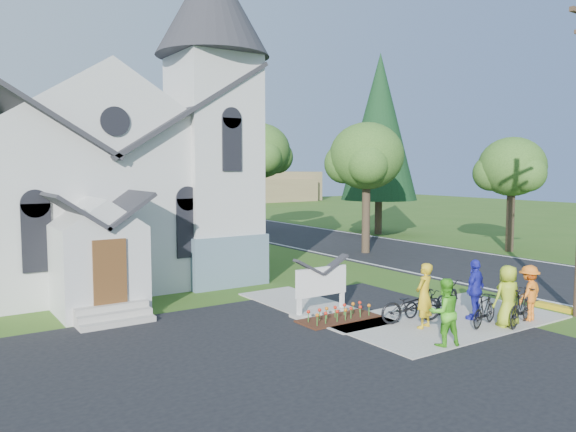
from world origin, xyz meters
TOP-DOWN VIEW (x-y plane):
  - ground at (0.00, 0.00)m, footprint 120.00×120.00m
  - parking_lot at (-7.00, -2.00)m, footprint 20.00×16.00m
  - road at (10.00, 15.00)m, footprint 8.00×90.00m
  - sidewalk at (1.50, 0.50)m, footprint 7.00×4.00m
  - church at (-5.48, 12.48)m, footprint 12.35×12.00m
  - church_sign at (-1.20, 3.20)m, footprint 2.20×0.40m
  - flower_bed at (-1.20, 2.30)m, footprint 2.60×1.10m
  - tree_road_near at (8.50, 12.00)m, footprint 4.00×4.00m
  - tree_road_mid at (9.00, 24.00)m, footprint 4.40×4.40m
  - tree_road_far at (15.50, 8.00)m, footprint 3.60×3.60m
  - conifer at (15.00, 18.00)m, footprint 5.20×5.20m
  - distant_hills at (3.36, 56.33)m, footprint 61.00×10.00m
  - cyclist_0 at (0.22, 0.21)m, footprint 0.78×0.63m
  - bike_0 at (0.32, 0.80)m, footprint 2.07×1.18m
  - cyclist_1 at (-0.56, -1.20)m, footprint 1.01×0.89m
  - bike_1 at (1.81, -0.66)m, footprint 1.61×0.83m
  - cyclist_2 at (2.20, -0.02)m, footprint 1.16×0.72m
  - bike_2 at (1.15, 1.09)m, footprint 1.54×0.57m
  - cyclist_3 at (3.43, -1.01)m, footprint 1.16×0.77m
  - bike_3 at (2.76, -1.20)m, footprint 1.92×1.04m
  - cyclist_4 at (2.32, -1.05)m, footprint 0.99×0.76m
  - bike_4 at (2.27, 1.12)m, footprint 1.93×1.24m

SIDE VIEW (x-z plane):
  - ground at x=0.00m, z-range 0.00..0.00m
  - parking_lot at x=-7.00m, z-range 0.00..0.02m
  - road at x=10.00m, z-range 0.00..0.02m
  - sidewalk at x=1.50m, z-range 0.00..0.05m
  - flower_bed at x=-1.20m, z-range 0.00..0.07m
  - bike_2 at x=1.15m, z-range 0.05..0.85m
  - bike_1 at x=1.81m, z-range 0.05..0.98m
  - bike_4 at x=2.27m, z-range 0.05..1.01m
  - bike_0 at x=0.32m, z-range 0.05..1.08m
  - bike_3 at x=2.76m, z-range 0.05..1.16m
  - cyclist_3 at x=3.43m, z-range 0.05..1.73m
  - cyclist_1 at x=-0.56m, z-range 0.05..1.81m
  - cyclist_4 at x=2.32m, z-range 0.05..1.84m
  - cyclist_2 at x=2.20m, z-range 0.05..1.88m
  - cyclist_0 at x=0.22m, z-range 0.05..1.93m
  - church_sign at x=-1.20m, z-range 0.18..1.88m
  - distant_hills at x=3.36m, z-range -0.63..4.97m
  - tree_road_far at x=15.50m, z-range 1.48..7.78m
  - tree_road_near at x=8.50m, z-range 1.68..8.73m
  - church at x=-5.48m, z-range -1.25..11.75m
  - tree_road_mid at x=9.00m, z-range 1.88..9.68m
  - conifer at x=15.00m, z-range 1.19..13.59m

